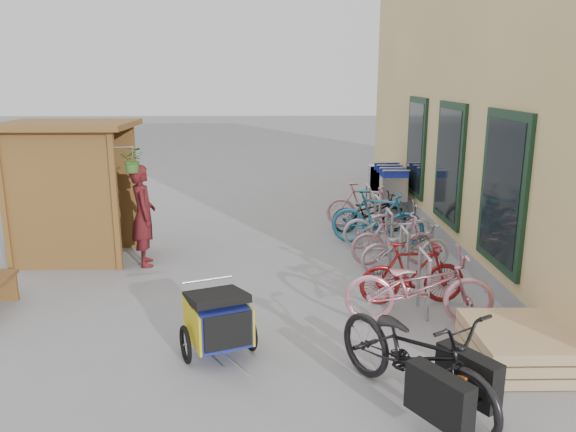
{
  "coord_description": "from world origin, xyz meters",
  "views": [
    {
      "loc": [
        0.34,
        -7.08,
        3.13
      ],
      "look_at": [
        0.5,
        1.5,
        1.0
      ],
      "focal_mm": 35.0,
      "sensor_mm": 36.0,
      "label": 1
    }
  ],
  "objects_px": {
    "pallet_stack": "(516,346)",
    "person_kiosk": "(143,215)",
    "cargo_bike": "(416,356)",
    "bike_6": "(370,212)",
    "shopping_carts": "(387,182)",
    "bike_4": "(389,226)",
    "bike_1": "(413,273)",
    "bike_3": "(395,240)",
    "bike_0": "(419,287)",
    "kiosk": "(66,172)",
    "child_trailer": "(218,318)",
    "bike_7": "(364,205)",
    "bike_5": "(377,218)",
    "bike_2": "(406,248)"
  },
  "relations": [
    {
      "from": "bike_0",
      "to": "bike_6",
      "type": "height_order",
      "value": "bike_0"
    },
    {
      "from": "pallet_stack",
      "to": "shopping_carts",
      "type": "xyz_separation_m",
      "value": [
        -0.0,
        7.73,
        0.44
      ]
    },
    {
      "from": "cargo_bike",
      "to": "bike_7",
      "type": "relative_size",
      "value": 1.33
    },
    {
      "from": "bike_6",
      "to": "bike_2",
      "type": "bearing_deg",
      "value": 177.41
    },
    {
      "from": "bike_6",
      "to": "bike_7",
      "type": "bearing_deg",
      "value": 3.51
    },
    {
      "from": "person_kiosk",
      "to": "bike_7",
      "type": "distance_m",
      "value": 4.74
    },
    {
      "from": "bike_4",
      "to": "bike_5",
      "type": "xyz_separation_m",
      "value": [
        -0.18,
        0.24,
        0.09
      ]
    },
    {
      "from": "bike_6",
      "to": "kiosk",
      "type": "bearing_deg",
      "value": 99.57
    },
    {
      "from": "kiosk",
      "to": "bike_6",
      "type": "xyz_separation_m",
      "value": [
        5.52,
        1.65,
        -1.14
      ]
    },
    {
      "from": "shopping_carts",
      "to": "cargo_bike",
      "type": "bearing_deg",
      "value": -98.92
    },
    {
      "from": "child_trailer",
      "to": "bike_6",
      "type": "relative_size",
      "value": 0.89
    },
    {
      "from": "bike_3",
      "to": "bike_4",
      "type": "height_order",
      "value": "bike_3"
    },
    {
      "from": "bike_2",
      "to": "bike_5",
      "type": "distance_m",
      "value": 1.55
    },
    {
      "from": "cargo_bike",
      "to": "bike_6",
      "type": "relative_size",
      "value": 1.35
    },
    {
      "from": "bike_2",
      "to": "person_kiosk",
      "type": "bearing_deg",
      "value": 69.99
    },
    {
      "from": "bike_0",
      "to": "bike_5",
      "type": "relative_size",
      "value": 1.08
    },
    {
      "from": "kiosk",
      "to": "bike_0",
      "type": "distance_m",
      "value": 6.2
    },
    {
      "from": "bike_6",
      "to": "bike_1",
      "type": "bearing_deg",
      "value": 172.73
    },
    {
      "from": "bike_1",
      "to": "bike_4",
      "type": "xyz_separation_m",
      "value": [
        0.18,
        2.62,
        -0.01
      ]
    },
    {
      "from": "pallet_stack",
      "to": "cargo_bike",
      "type": "relative_size",
      "value": 0.56
    },
    {
      "from": "bike_5",
      "to": "kiosk",
      "type": "bearing_deg",
      "value": 116.6
    },
    {
      "from": "bike_5",
      "to": "bike_1",
      "type": "bearing_deg",
      "value": -160.81
    },
    {
      "from": "person_kiosk",
      "to": "bike_4",
      "type": "height_order",
      "value": "person_kiosk"
    },
    {
      "from": "bike_0",
      "to": "bike_3",
      "type": "xyz_separation_m",
      "value": [
        0.16,
        2.34,
        -0.06
      ]
    },
    {
      "from": "bike_3",
      "to": "bike_5",
      "type": "height_order",
      "value": "bike_5"
    },
    {
      "from": "shopping_carts",
      "to": "bike_4",
      "type": "relative_size",
      "value": 1.23
    },
    {
      "from": "pallet_stack",
      "to": "cargo_bike",
      "type": "bearing_deg",
      "value": -148.53
    },
    {
      "from": "bike_0",
      "to": "bike_7",
      "type": "xyz_separation_m",
      "value": [
        0.01,
        4.79,
        -0.02
      ]
    },
    {
      "from": "kiosk",
      "to": "cargo_bike",
      "type": "distance_m",
      "value": 6.89
    },
    {
      "from": "kiosk",
      "to": "cargo_bike",
      "type": "bearing_deg",
      "value": -43.56
    },
    {
      "from": "bike_1",
      "to": "bike_3",
      "type": "relative_size",
      "value": 1.02
    },
    {
      "from": "pallet_stack",
      "to": "child_trailer",
      "type": "xyz_separation_m",
      "value": [
        -3.35,
        0.26,
        0.25
      ]
    },
    {
      "from": "pallet_stack",
      "to": "cargo_bike",
      "type": "xyz_separation_m",
      "value": [
        -1.34,
        -0.82,
        0.33
      ]
    },
    {
      "from": "pallet_stack",
      "to": "person_kiosk",
      "type": "xyz_separation_m",
      "value": [
        -4.93,
        3.52,
        0.66
      ]
    },
    {
      "from": "shopping_carts",
      "to": "bike_5",
      "type": "xyz_separation_m",
      "value": [
        -0.77,
        -3.14,
        -0.12
      ]
    },
    {
      "from": "child_trailer",
      "to": "bike_0",
      "type": "bearing_deg",
      "value": -4.13
    },
    {
      "from": "bike_4",
      "to": "kiosk",
      "type": "bearing_deg",
      "value": 99.77
    },
    {
      "from": "pallet_stack",
      "to": "bike_1",
      "type": "relative_size",
      "value": 0.79
    },
    {
      "from": "kiosk",
      "to": "bike_2",
      "type": "height_order",
      "value": "kiosk"
    },
    {
      "from": "kiosk",
      "to": "bike_3",
      "type": "xyz_separation_m",
      "value": [
        5.6,
        -0.45,
        -1.11
      ]
    },
    {
      "from": "bike_2",
      "to": "pallet_stack",
      "type": "bearing_deg",
      "value": 176.5
    },
    {
      "from": "bike_1",
      "to": "person_kiosk",
      "type": "bearing_deg",
      "value": 62.77
    },
    {
      "from": "bike_4",
      "to": "person_kiosk",
      "type": "bearing_deg",
      "value": 105.76
    },
    {
      "from": "kiosk",
      "to": "child_trailer",
      "type": "xyz_separation_m",
      "value": [
        2.93,
        -3.61,
        -1.1
      ]
    },
    {
      "from": "pallet_stack",
      "to": "shopping_carts",
      "type": "height_order",
      "value": "shopping_carts"
    },
    {
      "from": "kiosk",
      "to": "bike_4",
      "type": "bearing_deg",
      "value": 4.83
    },
    {
      "from": "kiosk",
      "to": "bike_4",
      "type": "distance_m",
      "value": 5.81
    },
    {
      "from": "cargo_bike",
      "to": "bike_4",
      "type": "bearing_deg",
      "value": 49.72
    },
    {
      "from": "bike_3",
      "to": "bike_4",
      "type": "distance_m",
      "value": 0.93
    },
    {
      "from": "bike_6",
      "to": "shopping_carts",
      "type": "bearing_deg",
      "value": -26.14
    }
  ]
}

